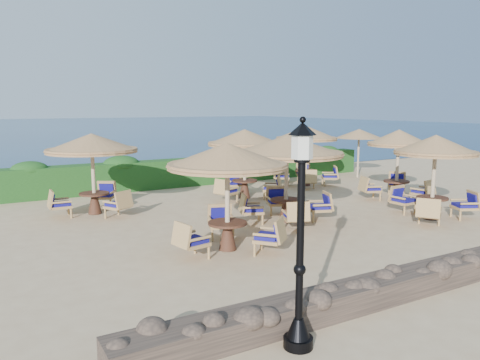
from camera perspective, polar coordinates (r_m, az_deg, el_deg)
ground at (r=15.23m, az=6.31°, el=-4.43°), size 120.00×120.00×0.00m
sea at (r=82.51m, az=-23.67°, el=5.82°), size 160.00×160.00×0.00m
hedge at (r=21.26m, az=-5.11°, el=1.07°), size 18.00×0.90×1.20m
stone_wall at (r=10.97m, az=25.94°, el=-9.46°), size 15.00×0.65×0.44m
lamp_post at (r=6.79m, az=7.34°, el=-7.97°), size 0.44×0.44×3.31m
extra_parasol at (r=23.87m, az=14.32°, el=5.48°), size 2.30×2.30×2.41m
cafe_set_0 at (r=11.29m, az=-1.56°, el=0.96°), size 2.95×2.95×2.65m
cafe_set_1 at (r=14.16m, az=5.72°, el=2.61°), size 3.43×3.43×2.65m
cafe_set_2 at (r=15.64m, az=22.64°, el=2.10°), size 2.77×2.67×2.65m
cafe_set_3 at (r=15.91m, az=-17.57°, el=2.88°), size 2.94×2.94×2.65m
cafe_set_4 at (r=17.84m, az=0.58°, el=3.85°), size 2.85×2.86×2.65m
cafe_set_5 at (r=20.90m, az=8.09°, el=4.20°), size 2.75×2.75×2.65m
cafe_set_6 at (r=18.68m, az=18.71°, el=3.17°), size 2.72×2.62×2.65m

